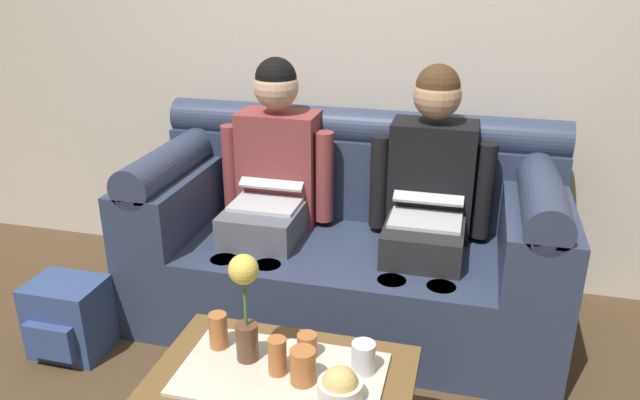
{
  "coord_description": "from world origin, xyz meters",
  "views": [
    {
      "loc": [
        0.54,
        -1.43,
        1.66
      ],
      "look_at": [
        -0.07,
        0.91,
        0.69
      ],
      "focal_mm": 34.56,
      "sensor_mm": 36.0,
      "label": 1
    }
  ],
  "objects_px": {
    "flower_vase": "(245,302)",
    "cup_near_right": "(303,366)",
    "coffee_table": "(282,387)",
    "snack_bowl": "(340,387)",
    "person_left": "(272,180)",
    "cup_far_center": "(363,357)",
    "couch": "(347,242)",
    "person_right": "(429,195)",
    "cup_far_left": "(307,345)",
    "backpack_left": "(68,318)",
    "cup_near_left": "(218,330)",
    "cup_far_right": "(277,356)"
  },
  "relations": [
    {
      "from": "flower_vase",
      "to": "cup_near_right",
      "type": "distance_m",
      "value": 0.28
    },
    {
      "from": "coffee_table",
      "to": "snack_bowl",
      "type": "bearing_deg",
      "value": -19.64
    },
    {
      "from": "person_left",
      "to": "cup_far_center",
      "type": "xyz_separation_m",
      "value": [
        0.63,
        -0.95,
        -0.22
      ]
    },
    {
      "from": "couch",
      "to": "cup_near_right",
      "type": "relative_size",
      "value": 16.38
    },
    {
      "from": "person_right",
      "to": "cup_far_left",
      "type": "height_order",
      "value": "person_right"
    },
    {
      "from": "flower_vase",
      "to": "cup_far_left",
      "type": "bearing_deg",
      "value": 18.27
    },
    {
      "from": "person_left",
      "to": "coffee_table",
      "type": "height_order",
      "value": "person_left"
    },
    {
      "from": "coffee_table",
      "to": "cup_far_center",
      "type": "height_order",
      "value": "cup_far_center"
    },
    {
      "from": "couch",
      "to": "person_right",
      "type": "bearing_deg",
      "value": -0.3
    },
    {
      "from": "couch",
      "to": "person_right",
      "type": "distance_m",
      "value": 0.46
    },
    {
      "from": "person_right",
      "to": "cup_near_right",
      "type": "xyz_separation_m",
      "value": [
        -0.29,
        -1.05,
        -0.21
      ]
    },
    {
      "from": "cup_near_right",
      "to": "backpack_left",
      "type": "height_order",
      "value": "cup_near_right"
    },
    {
      "from": "person_left",
      "to": "cup_near_right",
      "type": "xyz_separation_m",
      "value": [
        0.45,
        -1.05,
        -0.21
      ]
    },
    {
      "from": "coffee_table",
      "to": "backpack_left",
      "type": "bearing_deg",
      "value": 160.73
    },
    {
      "from": "couch",
      "to": "coffee_table",
      "type": "distance_m",
      "value": 1.03
    },
    {
      "from": "coffee_table",
      "to": "cup_far_center",
      "type": "xyz_separation_m",
      "value": [
        0.26,
        0.07,
        0.11
      ]
    },
    {
      "from": "backpack_left",
      "to": "coffee_table",
      "type": "bearing_deg",
      "value": -19.27
    },
    {
      "from": "cup_near_left",
      "to": "backpack_left",
      "type": "height_order",
      "value": "cup_near_left"
    },
    {
      "from": "couch",
      "to": "snack_bowl",
      "type": "distance_m",
      "value": 1.12
    },
    {
      "from": "cup_near_right",
      "to": "cup_far_right",
      "type": "relative_size",
      "value": 0.92
    },
    {
      "from": "snack_bowl",
      "to": "cup_far_right",
      "type": "bearing_deg",
      "value": 162.13
    },
    {
      "from": "coffee_table",
      "to": "cup_far_center",
      "type": "bearing_deg",
      "value": 16.19
    },
    {
      "from": "flower_vase",
      "to": "cup_far_left",
      "type": "relative_size",
      "value": 4.6
    },
    {
      "from": "coffee_table",
      "to": "flower_vase",
      "type": "relative_size",
      "value": 2.2
    },
    {
      "from": "coffee_table",
      "to": "cup_near_right",
      "type": "xyz_separation_m",
      "value": [
        0.08,
        -0.03,
        0.12
      ]
    },
    {
      "from": "couch",
      "to": "cup_far_left",
      "type": "xyz_separation_m",
      "value": [
        0.06,
        -0.92,
        0.05
      ]
    },
    {
      "from": "person_left",
      "to": "cup_near_left",
      "type": "relative_size",
      "value": 9.56
    },
    {
      "from": "snack_bowl",
      "to": "cup_far_right",
      "type": "relative_size",
      "value": 1.08
    },
    {
      "from": "person_left",
      "to": "backpack_left",
      "type": "height_order",
      "value": "person_left"
    },
    {
      "from": "snack_bowl",
      "to": "cup_far_center",
      "type": "height_order",
      "value": "snack_bowl"
    },
    {
      "from": "flower_vase",
      "to": "backpack_left",
      "type": "bearing_deg",
      "value": 160.6
    },
    {
      "from": "flower_vase",
      "to": "cup_near_left",
      "type": "xyz_separation_m",
      "value": [
        -0.12,
        0.04,
        -0.16
      ]
    },
    {
      "from": "person_left",
      "to": "cup_near_right",
      "type": "relative_size",
      "value": 10.32
    },
    {
      "from": "snack_bowl",
      "to": "cup_near_right",
      "type": "bearing_deg",
      "value": 159.36
    },
    {
      "from": "coffee_table",
      "to": "person_right",
      "type": "bearing_deg",
      "value": 70.22
    },
    {
      "from": "snack_bowl",
      "to": "backpack_left",
      "type": "bearing_deg",
      "value": 160.67
    },
    {
      "from": "cup_near_left",
      "to": "cup_far_center",
      "type": "distance_m",
      "value": 0.51
    },
    {
      "from": "cup_far_right",
      "to": "cup_far_center",
      "type": "bearing_deg",
      "value": 16.34
    },
    {
      "from": "person_right",
      "to": "flower_vase",
      "type": "bearing_deg",
      "value": -117.06
    },
    {
      "from": "cup_near_right",
      "to": "cup_far_right",
      "type": "height_order",
      "value": "cup_far_right"
    },
    {
      "from": "cup_near_right",
      "to": "cup_far_center",
      "type": "bearing_deg",
      "value": 29.96
    },
    {
      "from": "cup_near_left",
      "to": "cup_far_left",
      "type": "distance_m",
      "value": 0.31
    },
    {
      "from": "person_left",
      "to": "cup_near_left",
      "type": "bearing_deg",
      "value": -83.07
    },
    {
      "from": "person_left",
      "to": "person_right",
      "type": "distance_m",
      "value": 0.74
    },
    {
      "from": "person_left",
      "to": "flower_vase",
      "type": "relative_size",
      "value": 3.14
    },
    {
      "from": "flower_vase",
      "to": "backpack_left",
      "type": "height_order",
      "value": "flower_vase"
    },
    {
      "from": "coffee_table",
      "to": "flower_vase",
      "type": "distance_m",
      "value": 0.31
    },
    {
      "from": "person_left",
      "to": "backpack_left",
      "type": "bearing_deg",
      "value": -139.61
    },
    {
      "from": "couch",
      "to": "cup_near_right",
      "type": "distance_m",
      "value": 1.06
    },
    {
      "from": "flower_vase",
      "to": "snack_bowl",
      "type": "xyz_separation_m",
      "value": [
        0.35,
        -0.12,
        -0.18
      ]
    }
  ]
}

